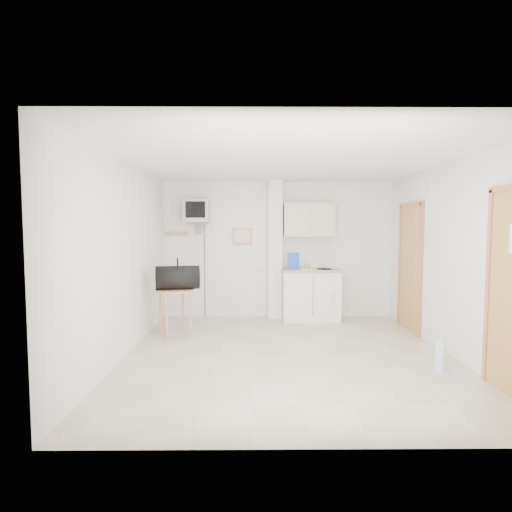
{
  "coord_description": "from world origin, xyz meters",
  "views": [
    {
      "loc": [
        -0.46,
        -5.12,
        1.65
      ],
      "look_at": [
        -0.41,
        0.6,
        1.25
      ],
      "focal_mm": 28.0,
      "sensor_mm": 36.0,
      "label": 1
    }
  ],
  "objects_px": {
    "crt_television": "(197,212)",
    "duffel_bag": "(178,277)",
    "water_bottle": "(441,357)",
    "round_table": "(175,296)"
  },
  "relations": [
    {
      "from": "water_bottle",
      "to": "round_table",
      "type": "bearing_deg",
      "value": 155.18
    },
    {
      "from": "crt_television",
      "to": "duffel_bag",
      "type": "height_order",
      "value": "crt_television"
    },
    {
      "from": "round_table",
      "to": "water_bottle",
      "type": "bearing_deg",
      "value": -24.82
    },
    {
      "from": "round_table",
      "to": "duffel_bag",
      "type": "xyz_separation_m",
      "value": [
        0.05,
        -0.0,
        0.29
      ]
    },
    {
      "from": "round_table",
      "to": "duffel_bag",
      "type": "height_order",
      "value": "duffel_bag"
    },
    {
      "from": "duffel_bag",
      "to": "water_bottle",
      "type": "bearing_deg",
      "value": -36.82
    },
    {
      "from": "round_table",
      "to": "duffel_bag",
      "type": "distance_m",
      "value": 0.29
    },
    {
      "from": "duffel_bag",
      "to": "round_table",
      "type": "bearing_deg",
      "value": 167.66
    },
    {
      "from": "crt_television",
      "to": "duffel_bag",
      "type": "distance_m",
      "value": 1.51
    },
    {
      "from": "duffel_bag",
      "to": "water_bottle",
      "type": "distance_m",
      "value": 3.74
    }
  ]
}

